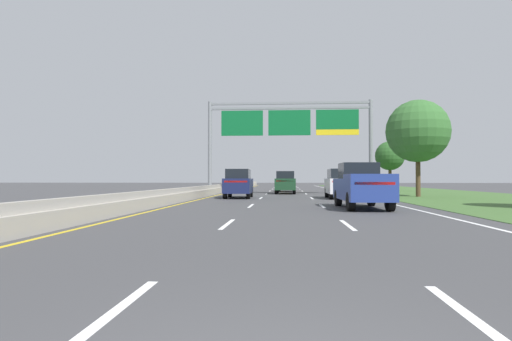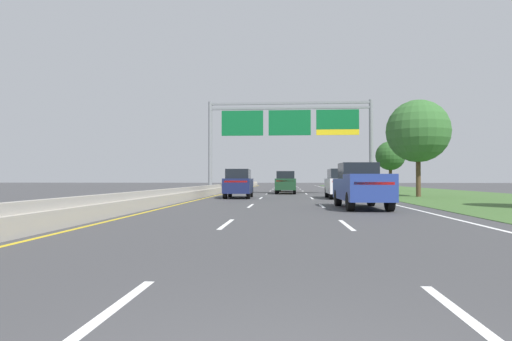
{
  "view_description": "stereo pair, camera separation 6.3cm",
  "coord_description": "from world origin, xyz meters",
  "px_view_note": "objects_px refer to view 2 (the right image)",
  "views": [
    {
      "loc": [
        -0.03,
        -2.79,
        1.42
      ],
      "look_at": [
        -2.07,
        26.52,
        1.98
      ],
      "focal_mm": 30.07,
      "sensor_mm": 36.0,
      "label": 1
    },
    {
      "loc": [
        0.03,
        -2.78,
        1.42
      ],
      "look_at": [
        -2.07,
        26.52,
        1.98
      ],
      "focal_mm": 30.07,
      "sensor_mm": 36.0,
      "label": 2
    }
  ],
  "objects_px": {
    "pickup_truck_blue": "(361,186)",
    "car_darkgreen_centre_lane_suv": "(286,182)",
    "overhead_sign_gantry": "(290,127)",
    "car_gold_centre_lane_sedan": "(287,184)",
    "roadside_tree_mid": "(418,131)",
    "car_white_right_lane_suv": "(340,183)",
    "roadside_tree_far": "(390,156)",
    "car_navy_left_lane_suv": "(239,183)"
  },
  "relations": [
    {
      "from": "car_darkgreen_centre_lane_suv",
      "to": "car_white_right_lane_suv",
      "type": "relative_size",
      "value": 1.0
    },
    {
      "from": "car_gold_centre_lane_sedan",
      "to": "roadside_tree_far",
      "type": "bearing_deg",
      "value": -79.86
    },
    {
      "from": "pickup_truck_blue",
      "to": "car_gold_centre_lane_sedan",
      "type": "bearing_deg",
      "value": 5.93
    },
    {
      "from": "car_white_right_lane_suv",
      "to": "car_gold_centre_lane_sedan",
      "type": "bearing_deg",
      "value": 13.03
    },
    {
      "from": "car_darkgreen_centre_lane_suv",
      "to": "roadside_tree_far",
      "type": "height_order",
      "value": "roadside_tree_far"
    },
    {
      "from": "roadside_tree_mid",
      "to": "car_gold_centre_lane_sedan",
      "type": "bearing_deg",
      "value": 126.39
    },
    {
      "from": "pickup_truck_blue",
      "to": "car_white_right_lane_suv",
      "type": "relative_size",
      "value": 1.16
    },
    {
      "from": "car_gold_centre_lane_sedan",
      "to": "roadside_tree_mid",
      "type": "relative_size",
      "value": 0.58
    },
    {
      "from": "car_darkgreen_centre_lane_suv",
      "to": "car_gold_centre_lane_sedan",
      "type": "height_order",
      "value": "car_darkgreen_centre_lane_suv"
    },
    {
      "from": "car_navy_left_lane_suv",
      "to": "roadside_tree_far",
      "type": "bearing_deg",
      "value": -40.68
    },
    {
      "from": "car_white_right_lane_suv",
      "to": "roadside_tree_far",
      "type": "height_order",
      "value": "roadside_tree_far"
    },
    {
      "from": "overhead_sign_gantry",
      "to": "car_gold_centre_lane_sedan",
      "type": "relative_size",
      "value": 3.41
    },
    {
      "from": "car_darkgreen_centre_lane_suv",
      "to": "car_gold_centre_lane_sedan",
      "type": "distance_m",
      "value": 7.35
    },
    {
      "from": "car_navy_left_lane_suv",
      "to": "roadside_tree_far",
      "type": "xyz_separation_m",
      "value": [
        15.46,
        18.85,
        2.94
      ]
    },
    {
      "from": "pickup_truck_blue",
      "to": "car_white_right_lane_suv",
      "type": "xyz_separation_m",
      "value": [
        0.28,
        10.26,
        0.02
      ]
    },
    {
      "from": "roadside_tree_far",
      "to": "car_white_right_lane_suv",
      "type": "bearing_deg",
      "value": -112.86
    },
    {
      "from": "roadside_tree_far",
      "to": "car_darkgreen_centre_lane_suv",
      "type": "bearing_deg",
      "value": -141.36
    },
    {
      "from": "pickup_truck_blue",
      "to": "car_darkgreen_centre_lane_suv",
      "type": "height_order",
      "value": "pickup_truck_blue"
    },
    {
      "from": "overhead_sign_gantry",
      "to": "pickup_truck_blue",
      "type": "bearing_deg",
      "value": -79.82
    },
    {
      "from": "car_white_right_lane_suv",
      "to": "pickup_truck_blue",
      "type": "bearing_deg",
      "value": 178.76
    },
    {
      "from": "roadside_tree_far",
      "to": "roadside_tree_mid",
      "type": "bearing_deg",
      "value": -95.99
    },
    {
      "from": "car_gold_centre_lane_sedan",
      "to": "car_navy_left_lane_suv",
      "type": "distance_m",
      "value": 16.98
    },
    {
      "from": "roadside_tree_mid",
      "to": "roadside_tree_far",
      "type": "distance_m",
      "value": 16.21
    },
    {
      "from": "pickup_truck_blue",
      "to": "car_navy_left_lane_suv",
      "type": "xyz_separation_m",
      "value": [
        -7.1,
        10.56,
        0.02
      ]
    },
    {
      "from": "car_white_right_lane_suv",
      "to": "car_navy_left_lane_suv",
      "type": "relative_size",
      "value": 0.99
    },
    {
      "from": "car_white_right_lane_suv",
      "to": "roadside_tree_far",
      "type": "relative_size",
      "value": 0.82
    },
    {
      "from": "car_gold_centre_lane_sedan",
      "to": "overhead_sign_gantry",
      "type": "bearing_deg",
      "value": -179.17
    },
    {
      "from": "car_darkgreen_centre_lane_suv",
      "to": "car_white_right_lane_suv",
      "type": "bearing_deg",
      "value": -156.91
    },
    {
      "from": "car_gold_centre_lane_sedan",
      "to": "car_white_right_lane_suv",
      "type": "xyz_separation_m",
      "value": [
        3.8,
        -16.89,
        0.28
      ]
    },
    {
      "from": "car_navy_left_lane_suv",
      "to": "car_white_right_lane_suv",
      "type": "bearing_deg",
      "value": -93.67
    },
    {
      "from": "car_gold_centre_lane_sedan",
      "to": "car_navy_left_lane_suv",
      "type": "relative_size",
      "value": 0.93
    },
    {
      "from": "car_darkgreen_centre_lane_suv",
      "to": "roadside_tree_mid",
      "type": "bearing_deg",
      "value": -121.44
    },
    {
      "from": "overhead_sign_gantry",
      "to": "roadside_tree_far",
      "type": "height_order",
      "value": "overhead_sign_gantry"
    },
    {
      "from": "roadside_tree_far",
      "to": "car_gold_centre_lane_sedan",
      "type": "bearing_deg",
      "value": -169.22
    },
    {
      "from": "overhead_sign_gantry",
      "to": "car_darkgreen_centre_lane_suv",
      "type": "distance_m",
      "value": 5.25
    },
    {
      "from": "car_navy_left_lane_suv",
      "to": "roadside_tree_far",
      "type": "distance_m",
      "value": 24.56
    },
    {
      "from": "car_white_right_lane_suv",
      "to": "car_navy_left_lane_suv",
      "type": "bearing_deg",
      "value": 88.02
    },
    {
      "from": "overhead_sign_gantry",
      "to": "car_darkgreen_centre_lane_suv",
      "type": "xyz_separation_m",
      "value": [
        -0.36,
        1.47,
        -5.03
      ]
    },
    {
      "from": "roadside_tree_mid",
      "to": "overhead_sign_gantry",
      "type": "bearing_deg",
      "value": 153.3
    },
    {
      "from": "overhead_sign_gantry",
      "to": "car_white_right_lane_suv",
      "type": "bearing_deg",
      "value": -66.11
    },
    {
      "from": "overhead_sign_gantry",
      "to": "roadside_tree_mid",
      "type": "distance_m",
      "value": 11.2
    },
    {
      "from": "pickup_truck_blue",
      "to": "car_gold_centre_lane_sedan",
      "type": "height_order",
      "value": "pickup_truck_blue"
    }
  ]
}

